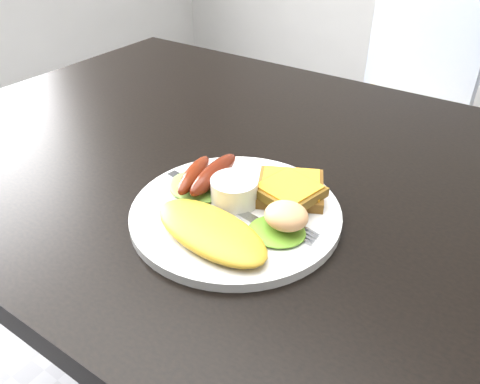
% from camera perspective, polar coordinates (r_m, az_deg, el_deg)
% --- Properties ---
extents(dining_table, '(1.20, 0.80, 0.04)m').
position_cam_1_polar(dining_table, '(0.73, 2.56, 2.61)').
color(dining_table, black).
rests_on(dining_table, ground).
extents(dining_chair, '(0.46, 0.46, 0.05)m').
position_cam_1_polar(dining_chair, '(1.65, 18.54, 8.60)').
color(dining_chair, tan).
rests_on(dining_chair, ground).
extents(person, '(0.60, 0.49, 1.44)m').
position_cam_1_polar(person, '(1.54, 13.85, 18.34)').
color(person, navy).
rests_on(person, ground).
extents(plate, '(0.27, 0.27, 0.01)m').
position_cam_1_polar(plate, '(0.60, -0.54, -2.52)').
color(plate, white).
rests_on(plate, dining_table).
extents(lettuce_left, '(0.10, 0.09, 0.01)m').
position_cam_1_polar(lettuce_left, '(0.63, -4.96, 0.77)').
color(lettuce_left, '#62A33E').
rests_on(lettuce_left, plate).
extents(lettuce_right, '(0.08, 0.08, 0.01)m').
position_cam_1_polar(lettuce_right, '(0.55, 4.52, -4.79)').
color(lettuce_right, '#51A028').
rests_on(lettuce_right, plate).
extents(omelette, '(0.17, 0.10, 0.02)m').
position_cam_1_polar(omelette, '(0.54, -3.61, -4.74)').
color(omelette, gold).
rests_on(omelette, plate).
extents(sausage_a, '(0.05, 0.10, 0.02)m').
position_cam_1_polar(sausage_a, '(0.62, -5.63, 2.13)').
color(sausage_a, maroon).
rests_on(sausage_a, lettuce_left).
extents(sausage_b, '(0.04, 0.11, 0.03)m').
position_cam_1_polar(sausage_b, '(0.62, -3.21, 2.22)').
color(sausage_b, '#5C0E0E').
rests_on(sausage_b, lettuce_left).
extents(ramekin, '(0.07, 0.07, 0.04)m').
position_cam_1_polar(ramekin, '(0.59, -0.70, 0.04)').
color(ramekin, white).
rests_on(ramekin, plate).
extents(toast_a, '(0.11, 0.11, 0.01)m').
position_cam_1_polar(toast_a, '(0.62, 6.16, 0.39)').
color(toast_a, brown).
rests_on(toast_a, plate).
extents(toast_b, '(0.09, 0.09, 0.01)m').
position_cam_1_polar(toast_b, '(0.59, 6.00, 0.08)').
color(toast_b, brown).
rests_on(toast_b, toast_a).
extents(potato_salad, '(0.06, 0.05, 0.03)m').
position_cam_1_polar(potato_salad, '(0.54, 5.66, -2.90)').
color(potato_salad, '#F5EBA6').
rests_on(potato_salad, lettuce_right).
extents(fork, '(0.18, 0.04, 0.00)m').
position_cam_1_polar(fork, '(0.61, -3.25, -0.70)').
color(fork, '#ADAFB7').
rests_on(fork, plate).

